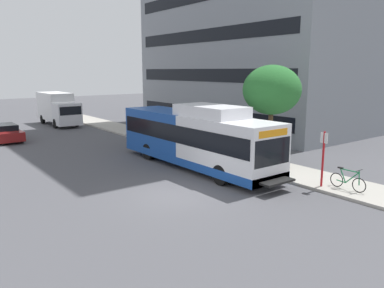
# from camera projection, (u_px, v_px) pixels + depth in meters

# --- Properties ---
(ground_plane) EXTENTS (120.00, 120.00, 0.00)m
(ground_plane) POSITION_uv_depth(u_px,v_px,m) (100.00, 162.00, 23.21)
(ground_plane) COLOR #4C4C51
(sidewalk_curb) EXTENTS (3.00, 56.00, 0.14)m
(sidewalk_curb) POSITION_uv_depth(u_px,v_px,m) (209.00, 151.00, 25.81)
(sidewalk_curb) COLOR #A8A399
(sidewalk_curb) RESTS_ON ground
(transit_bus) EXTENTS (2.58, 12.25, 3.65)m
(transit_bus) POSITION_uv_depth(u_px,v_px,m) (195.00, 138.00, 21.62)
(transit_bus) COLOR white
(transit_bus) RESTS_ON ground
(bus_stop_sign_pole) EXTENTS (0.10, 0.36, 2.60)m
(bus_stop_sign_pole) POSITION_uv_depth(u_px,v_px,m) (323.00, 155.00, 17.54)
(bus_stop_sign_pole) COLOR red
(bus_stop_sign_pole) RESTS_ON sidewalk_curb
(bicycle_parked) EXTENTS (0.52, 1.76, 1.02)m
(bicycle_parked) POSITION_uv_depth(u_px,v_px,m) (348.00, 181.00, 17.25)
(bicycle_parked) COLOR black
(bicycle_parked) RESTS_ON sidewalk_curb
(street_tree_near_stop) EXTENTS (3.38, 3.38, 5.67)m
(street_tree_near_stop) POSITION_uv_depth(u_px,v_px,m) (272.00, 90.00, 22.10)
(street_tree_near_stop) COLOR #4C3823
(street_tree_near_stop) RESTS_ON sidewalk_curb
(parked_car_far_lane) EXTENTS (1.80, 4.50, 1.33)m
(parked_car_far_lane) POSITION_uv_depth(u_px,v_px,m) (6.00, 133.00, 29.96)
(parked_car_far_lane) COLOR maroon
(parked_car_far_lane) RESTS_ON ground
(box_truck_background) EXTENTS (2.32, 7.01, 3.25)m
(box_truck_background) POSITION_uv_depth(u_px,v_px,m) (58.00, 108.00, 38.64)
(box_truck_background) COLOR silver
(box_truck_background) RESTS_ON ground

